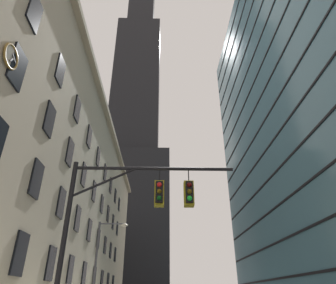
# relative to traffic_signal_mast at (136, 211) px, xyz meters

# --- Properties ---
(station_building) EXTENTS (15.39, 62.38, 24.15)m
(station_building) POSITION_rel_traffic_signal_mast_xyz_m (-13.87, 22.30, 7.06)
(station_building) COLOR #BCAF93
(station_building) RESTS_ON ground
(dark_skyscraper) EXTENTS (25.91, 25.91, 211.47)m
(dark_skyscraper) POSITION_rel_traffic_signal_mast_xyz_m (-9.41, 86.33, 59.07)
(dark_skyscraper) COLOR black
(dark_skyscraper) RESTS_ON ground
(glass_office_midrise) EXTENTS (19.92, 45.91, 55.47)m
(glass_office_midrise) POSITION_rel_traffic_signal_mast_xyz_m (25.40, 25.90, 22.75)
(glass_office_midrise) COLOR teal
(glass_office_midrise) RESTS_ON ground
(traffic_signal_mast) EXTENTS (6.87, 0.63, 6.89)m
(traffic_signal_mast) POSITION_rel_traffic_signal_mast_xyz_m (0.00, 0.00, 0.00)
(traffic_signal_mast) COLOR black
(traffic_signal_mast) RESTS_ON sidewalk_left
(street_lamppost) EXTENTS (2.36, 0.32, 7.16)m
(street_lamppost) POSITION_rel_traffic_signal_mast_xyz_m (-3.51, 12.33, -0.54)
(street_lamppost) COLOR #47474C
(street_lamppost) RESTS_ON sidewalk_left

